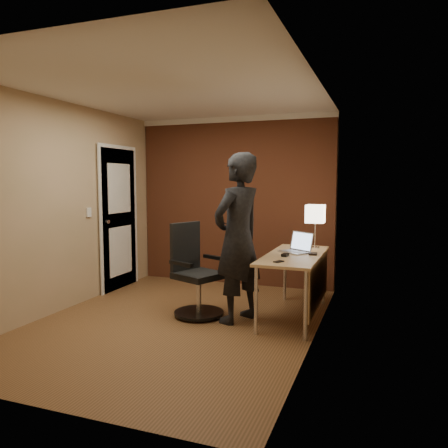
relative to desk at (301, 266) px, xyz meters
The scene contains 9 objects.
room 1.95m from the desk, 148.28° to the left, with size 4.00×4.00×4.00m.
desk is the anchor object (origin of this frame).
desk_lamp 0.77m from the desk, 82.09° to the left, with size 0.22×0.22×0.54m.
laptop 0.26m from the desk, 111.70° to the left, with size 0.42×0.40×0.23m.
mouse 0.27m from the desk, 128.74° to the right, with size 0.06×0.10×0.03m, color black.
phone 0.56m from the desk, 103.91° to the right, with size 0.06×0.12×0.01m, color black.
wallet 0.19m from the desk, 14.82° to the left, with size 0.09×0.11×0.02m, color black.
office_chair 1.22m from the desk, 164.94° to the right, with size 0.62×0.67×1.05m.
person 0.79m from the desk, 151.82° to the right, with size 0.68×0.45×1.86m, color black.
Camera 1 is at (2.11, -4.25, 1.56)m, focal length 35.00 mm.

